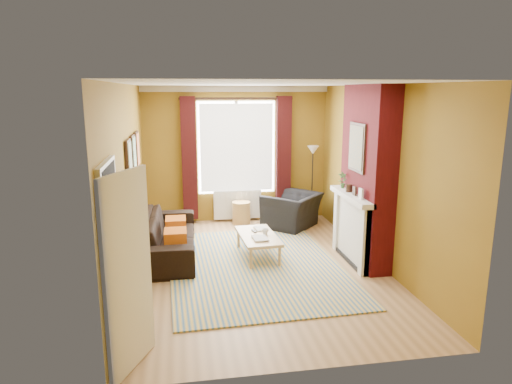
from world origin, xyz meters
TOP-DOWN VIEW (x-y plane):
  - ground at (0.00, 0.00)m, footprint 5.50×5.50m
  - room_walls at (0.64, 0.28)m, footprint 3.82×5.54m
  - striped_rug at (-0.06, 0.04)m, footprint 2.77×3.75m
  - sofa at (-1.42, 0.79)m, footprint 0.96×2.34m
  - armchair at (1.03, 2.00)m, footprint 1.40×1.41m
  - coffee_table at (0.06, 0.44)m, footprint 0.64×1.18m
  - wicker_stool at (0.05, 2.40)m, footprint 0.41×0.41m
  - floor_lamp at (1.55, 2.40)m, footprint 0.25×0.25m
  - book_a at (-0.05, 0.20)m, footprint 0.25×0.32m
  - book_b at (0.07, 0.73)m, footprint 0.23×0.30m
  - mug at (0.18, 0.42)m, footprint 0.12×0.12m
  - tv_remote at (0.03, 0.62)m, footprint 0.08×0.16m

SIDE VIEW (x-z plane):
  - ground at x=0.00m, z-range 0.00..0.00m
  - striped_rug at x=-0.06m, z-range 0.00..0.02m
  - wicker_stool at x=0.05m, z-range 0.00..0.47m
  - sofa at x=-1.42m, z-range 0.00..0.68m
  - coffee_table at x=0.06m, z-range 0.15..0.53m
  - armchair at x=1.03m, z-range 0.00..0.69m
  - tv_remote at x=0.03m, z-range 0.38..0.40m
  - book_b at x=0.07m, z-range 0.38..0.40m
  - book_a at x=-0.05m, z-range 0.38..0.41m
  - mug at x=0.18m, z-range 0.38..0.48m
  - floor_lamp at x=1.55m, z-range 0.46..2.05m
  - room_walls at x=0.64m, z-range -0.03..2.80m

